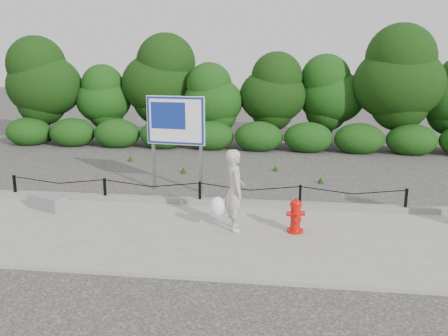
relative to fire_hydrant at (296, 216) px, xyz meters
name	(u,v)px	position (x,y,z in m)	size (l,w,h in m)	color
ground	(200,207)	(-2.37, 1.65, -0.44)	(90.00, 90.00, 0.00)	#2D2B28
sidewalk	(183,234)	(-2.37, -0.35, -0.40)	(14.00, 4.00, 0.08)	gray
curb	(200,201)	(-2.37, 1.70, -0.29)	(14.00, 0.22, 0.14)	slate
chain_barrier	(200,190)	(-2.37, 1.65, 0.02)	(10.06, 0.06, 0.60)	black
treeline	(243,86)	(-2.14, 10.58, 2.10)	(20.35, 3.85, 4.90)	black
fire_hydrant	(296,216)	(0.00, 0.00, 0.00)	(0.43, 0.44, 0.75)	red
pedestrian	(234,191)	(-1.33, -0.01, 0.50)	(0.80, 0.74, 1.76)	#B7B59D
concrete_block	(47,202)	(-6.03, 0.80, -0.19)	(1.04, 0.36, 0.33)	slate
advertising_sign	(176,125)	(-3.29, 3.07, 1.46)	(1.67, 0.32, 2.69)	slate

